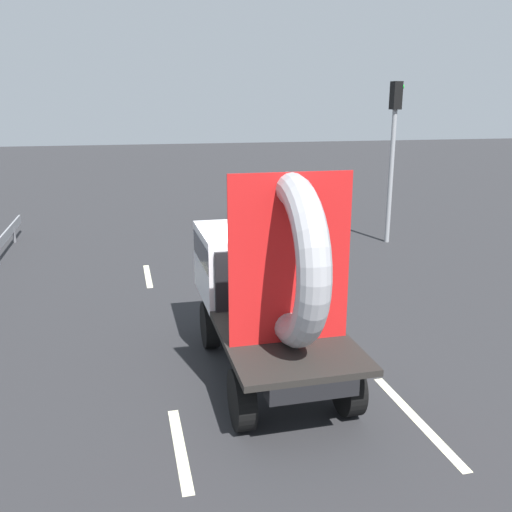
{
  "coord_description": "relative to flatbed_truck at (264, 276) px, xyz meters",
  "views": [
    {
      "loc": [
        -2.58,
        -9.59,
        4.72
      ],
      "look_at": [
        -0.18,
        0.22,
        1.94
      ],
      "focal_mm": 38.82,
      "sensor_mm": 36.0,
      "label": 1
    }
  ],
  "objects": [
    {
      "name": "ground_plane",
      "position": [
        0.18,
        0.39,
        -1.73
      ],
      "size": [
        120.0,
        120.0,
        0.0
      ],
      "primitive_type": "plane",
      "color": "#28282B"
    },
    {
      "name": "lane_dash_right_far",
      "position": [
        1.82,
        5.46,
        -1.73
      ],
      "size": [
        0.16,
        2.23,
        0.01
      ],
      "primitive_type": "cube",
      "rotation": [
        0.0,
        0.0,
        1.57
      ],
      "color": "beige",
      "rests_on": "ground_plane"
    },
    {
      "name": "flatbed_truck",
      "position": [
        0.0,
        0.0,
        0.0
      ],
      "size": [
        2.02,
        4.9,
        3.78
      ],
      "color": "black",
      "rests_on": "ground_plane"
    },
    {
      "name": "lane_dash_left_far",
      "position": [
        -1.82,
        6.11,
        -1.73
      ],
      "size": [
        0.16,
        2.19,
        0.01
      ],
      "primitive_type": "cube",
      "rotation": [
        0.0,
        0.0,
        1.57
      ],
      "color": "beige",
      "rests_on": "ground_plane"
    },
    {
      "name": "traffic_light",
      "position": [
        6.64,
        8.22,
        1.84
      ],
      "size": [
        0.42,
        0.36,
        5.45
      ],
      "color": "gray",
      "rests_on": "ground_plane"
    },
    {
      "name": "lane_dash_left_near",
      "position": [
        -1.82,
        -2.29,
        -1.73
      ],
      "size": [
        0.16,
        2.05,
        0.01
      ],
      "primitive_type": "cube",
      "rotation": [
        0.0,
        0.0,
        1.57
      ],
      "color": "beige",
      "rests_on": "ground_plane"
    },
    {
      "name": "distant_sedan",
      "position": [
        3.65,
        12.69,
        -1.02
      ],
      "size": [
        1.75,
        4.09,
        1.33
      ],
      "color": "black",
      "rests_on": "ground_plane"
    },
    {
      "name": "lane_dash_right_near",
      "position": [
        1.82,
        -2.41,
        -1.73
      ],
      "size": [
        0.16,
        2.68,
        0.01
      ],
      "primitive_type": "cube",
      "rotation": [
        0.0,
        0.0,
        1.57
      ],
      "color": "beige",
      "rests_on": "ground_plane"
    }
  ]
}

